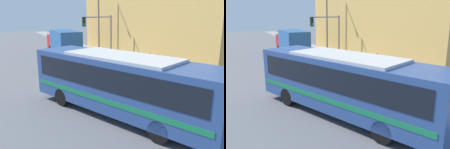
# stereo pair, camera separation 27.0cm
# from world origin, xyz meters

# --- Properties ---
(ground_plane) EXTENTS (120.00, 120.00, 0.00)m
(ground_plane) POSITION_xyz_m (0.00, 0.00, 0.00)
(ground_plane) COLOR slate
(sidewalk) EXTENTS (2.40, 70.00, 0.14)m
(sidewalk) POSITION_xyz_m (5.70, 20.00, 0.07)
(sidewalk) COLOR gray
(sidewalk) RESTS_ON ground_plane
(building_facade) EXTENTS (6.00, 24.03, 10.13)m
(building_facade) POSITION_xyz_m (9.90, 13.01, 5.07)
(building_facade) COLOR tan
(building_facade) RESTS_ON ground_plane
(city_bus) EXTENTS (6.42, 10.93, 3.13)m
(city_bus) POSITION_xyz_m (-0.79, 0.29, 1.81)
(city_bus) COLOR #2D4C8C
(city_bus) RESTS_ON ground_plane
(delivery_truck) EXTENTS (2.49, 7.19, 2.96)m
(delivery_truck) POSITION_xyz_m (1.72, 19.39, 1.62)
(delivery_truck) COLOR #265999
(delivery_truck) RESTS_ON ground_plane
(fire_hydrant) EXTENTS (0.26, 0.34, 0.82)m
(fire_hydrant) POSITION_xyz_m (5.10, 5.24, 0.55)
(fire_hydrant) COLOR red
(fire_hydrant) RESTS_ON sidewalk
(traffic_light_pole) EXTENTS (3.28, 0.35, 4.61)m
(traffic_light_pole) POSITION_xyz_m (4.04, 13.62, 3.34)
(traffic_light_pole) COLOR slate
(traffic_light_pole) RESTS_ON sidewalk
(parking_meter) EXTENTS (0.14, 0.14, 1.21)m
(parking_meter) POSITION_xyz_m (5.10, 7.79, 0.97)
(parking_meter) COLOR slate
(parking_meter) RESTS_ON sidewalk
(street_lamp) EXTENTS (2.42, 0.28, 7.93)m
(street_lamp) POSITION_xyz_m (5.06, 17.06, 4.79)
(street_lamp) COLOR slate
(street_lamp) RESTS_ON sidewalk
(pedestrian_near_corner) EXTENTS (0.34, 0.34, 1.62)m
(pedestrian_near_corner) POSITION_xyz_m (5.76, 7.23, 0.96)
(pedestrian_near_corner) COLOR #23283D
(pedestrian_near_corner) RESTS_ON sidewalk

